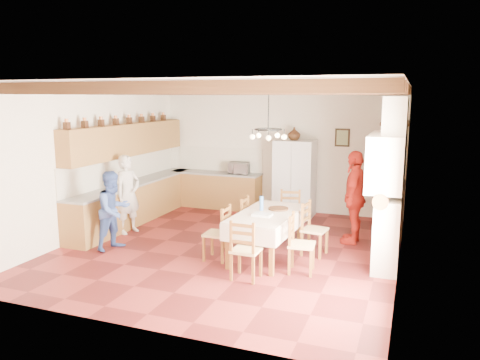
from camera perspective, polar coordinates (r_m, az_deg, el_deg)
name	(u,v)px	position (r m, az deg, el deg)	size (l,w,h in m)	color
floor	(229,248)	(8.86, -1.30, -8.33)	(6.00, 6.50, 0.02)	#4F1515
ceiling	(229,84)	(8.40, -1.38, 11.60)	(6.00, 6.50, 0.02)	white
wall_back	(278,150)	(11.56, 4.69, 3.69)	(6.00, 0.02, 3.00)	#F0E4CC
wall_front	(126,209)	(5.66, -13.73, -3.43)	(6.00, 0.02, 3.00)	#F0E4CC
wall_left	(92,161)	(10.00, -17.57, 2.23)	(0.02, 6.50, 3.00)	#F0E4CC
wall_right	(404,179)	(7.90, 19.37, 0.11)	(0.02, 6.50, 3.00)	#F0E4CC
ceiling_beams	(229,90)	(8.40, -1.38, 10.92)	(6.00, 6.30, 0.16)	#381F12
lower_cabinets_left	(136,202)	(10.85, -12.57, -2.69)	(0.60, 4.30, 0.86)	brown
lower_cabinets_back	(216,190)	(11.95, -2.96, -1.27)	(2.30, 0.60, 0.86)	brown
countertop_left	(135,183)	(10.76, -12.67, -0.35)	(0.62, 4.30, 0.04)	slate
countertop_back	(216,173)	(11.87, -2.98, 0.86)	(2.34, 0.62, 0.04)	slate
backsplash_left	(124,168)	(10.87, -13.99, 1.41)	(0.03, 4.30, 0.60)	silver
backsplash_back	(220,159)	(12.08, -2.46, 2.56)	(2.30, 0.03, 0.60)	silver
upper_cabinets	(129,140)	(10.70, -13.43, 4.81)	(0.35, 4.20, 0.70)	brown
fireplace	(386,182)	(8.12, 17.32, -0.22)	(0.56, 1.60, 2.80)	beige
wall_picture	(342,138)	(11.17, 12.37, 5.07)	(0.34, 0.03, 0.42)	black
refrigerator	(295,178)	(11.04, 6.70, 0.20)	(0.90, 0.74, 1.80)	silver
hutch	(392,178)	(10.10, 18.08, 0.27)	(0.53, 1.27, 2.30)	#38170C
dining_table	(267,217)	(8.20, 3.35, -4.56)	(1.03, 1.88, 0.80)	beige
chandelier	(268,129)	(7.95, 3.46, 6.18)	(0.47, 0.47, 0.03)	black
chair_left_near	(217,233)	(8.13, -2.84, -6.43)	(0.42, 0.40, 0.96)	brown
chair_left_far	(236,221)	(8.82, -0.46, -5.08)	(0.42, 0.40, 0.96)	brown
chair_right_near	(302,244)	(7.61, 7.54, -7.69)	(0.42, 0.40, 0.96)	brown
chair_right_far	(315,229)	(8.45, 9.09, -5.89)	(0.42, 0.40, 0.96)	brown
chair_end_near	(246,249)	(7.28, 0.75, -8.42)	(0.42, 0.40, 0.96)	brown
chair_end_far	(290,215)	(9.36, 6.08, -4.23)	(0.42, 0.40, 0.96)	brown
person_man	(128,194)	(9.90, -13.48, -1.70)	(0.59, 0.39, 1.63)	beige
person_woman_blue	(114,210)	(8.92, -15.14, -3.59)	(0.71, 0.56, 1.47)	#3C579F
person_woman_red	(354,197)	(9.22, 13.78, -2.04)	(1.05, 0.44, 1.80)	red
microwave	(239,168)	(11.61, -0.13, 1.46)	(0.51, 0.34, 0.28)	silver
fridge_vase	(294,134)	(10.92, 6.63, 5.64)	(0.29, 0.29, 0.30)	#38170C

